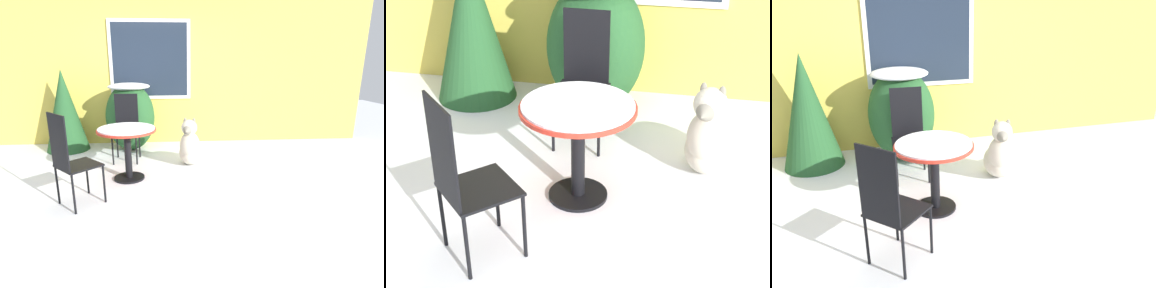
% 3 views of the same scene
% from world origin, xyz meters
% --- Properties ---
extents(ground_plane, '(16.00, 16.00, 0.00)m').
position_xyz_m(ground_plane, '(0.00, 0.00, 0.00)').
color(ground_plane, white).
extents(house_wall, '(8.00, 0.10, 2.75)m').
position_xyz_m(house_wall, '(-0.01, 2.20, 1.39)').
color(house_wall, '#DBC14C').
rests_on(house_wall, ground_plane).
extents(shrub_left, '(0.86, 0.87, 1.20)m').
position_xyz_m(shrub_left, '(-0.52, 1.73, 0.64)').
color(shrub_left, '#235128').
rests_on(shrub_left, ground_plane).
extents(evergreen_bush, '(0.74, 0.74, 1.43)m').
position_xyz_m(evergreen_bush, '(-1.67, 1.77, 0.72)').
color(evergreen_bush, '#235128').
rests_on(evergreen_bush, ground_plane).
extents(patio_table, '(0.78, 0.78, 0.72)m').
position_xyz_m(patio_table, '(-0.39, 0.29, 0.57)').
color(patio_table, black).
rests_on(patio_table, ground_plane).
extents(patio_chair_near_table, '(0.42, 0.42, 1.06)m').
position_xyz_m(patio_chair_near_table, '(-0.52, 1.14, 0.56)').
color(patio_chair_near_table, black).
rests_on(patio_chair_near_table, ground_plane).
extents(patio_chair_far_side, '(0.57, 0.57, 1.06)m').
position_xyz_m(patio_chair_far_side, '(-0.90, -0.47, 0.56)').
color(patio_chair_far_side, black).
rests_on(patio_chair_far_side, ground_plane).
extents(dog, '(0.53, 0.75, 0.77)m').
position_xyz_m(dog, '(0.50, 0.78, 0.28)').
color(dog, beige).
rests_on(dog, ground_plane).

